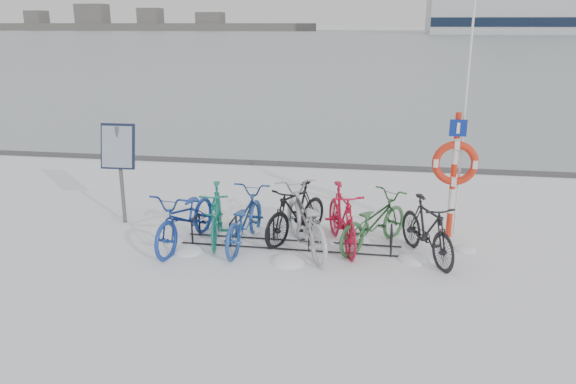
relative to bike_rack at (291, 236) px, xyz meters
name	(u,v)px	position (x,y,z in m)	size (l,w,h in m)	color
ground	(291,246)	(0.00, 0.00, -0.18)	(900.00, 900.00, 0.00)	white
ice_sheet	(378,37)	(0.00, 155.00, -0.17)	(400.00, 298.00, 0.02)	#A1ADB6
quay_edge	(324,165)	(0.00, 5.90, -0.13)	(400.00, 0.25, 0.10)	#3F3F42
bike_rack	(291,236)	(0.00, 0.00, 0.00)	(4.00, 0.48, 0.46)	black
info_board	(118,152)	(-3.55, 0.69, 1.28)	(0.69, 0.28, 2.03)	#595B5E
lifebuoy_station	(455,163)	(2.90, 0.89, 1.27)	(0.83, 0.23, 4.32)	red
shoreline	(128,25)	(-122.02, 260.00, 2.61)	(180.00, 12.00, 9.50)	#4D4D4D
bike_0	(186,215)	(-1.90, -0.22, 0.38)	(0.74, 2.12, 1.11)	navy
bike_1	(216,212)	(-1.42, 0.07, 0.36)	(0.51, 1.81, 1.09)	#15715E
bike_2	(244,217)	(-0.86, -0.06, 0.34)	(0.70, 2.00, 1.05)	#1F468F
bike_3	(296,211)	(0.03, 0.40, 0.37)	(0.52, 1.83, 1.10)	black
bike_4	(305,218)	(0.27, -0.12, 0.41)	(0.78, 2.24, 1.18)	#AEB3B6
bike_5	(342,216)	(0.91, 0.15, 0.40)	(0.55, 1.94, 1.16)	#B8102D
bike_6	(373,219)	(1.47, 0.26, 0.33)	(0.67, 1.93, 1.01)	#336838
bike_7	(427,228)	(2.39, -0.13, 0.37)	(0.51, 1.82, 1.09)	black
snow_drifts	(304,250)	(0.26, -0.18, -0.18)	(5.82, 1.85, 0.21)	white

